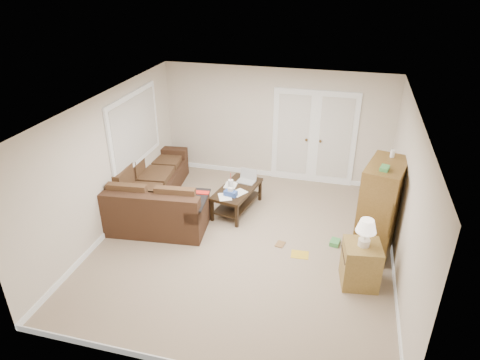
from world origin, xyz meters
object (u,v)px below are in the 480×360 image
(coffee_table, at_px, (238,198))
(tv_armoire, at_px, (380,207))
(side_cabinet, at_px, (361,261))
(sectional_sofa, at_px, (153,194))

(coffee_table, distance_m, tv_armoire, 2.75)
(tv_armoire, bearing_deg, side_cabinet, -89.50)
(coffee_table, height_order, tv_armoire, tv_armoire)
(coffee_table, relative_size, tv_armoire, 0.75)
(tv_armoire, distance_m, side_cabinet, 1.11)
(tv_armoire, bearing_deg, sectional_sofa, -168.98)
(coffee_table, bearing_deg, side_cabinet, -24.54)
(coffee_table, relative_size, side_cabinet, 1.14)
(side_cabinet, bearing_deg, sectional_sofa, 154.23)
(tv_armoire, height_order, side_cabinet, tv_armoire)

